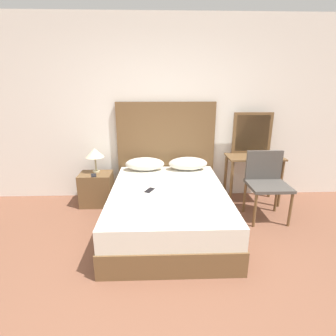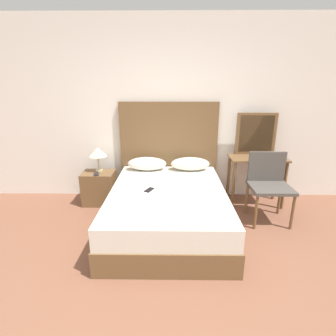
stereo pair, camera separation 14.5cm
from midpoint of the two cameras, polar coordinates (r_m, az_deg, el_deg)
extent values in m
plane|color=brown|center=(2.32, -2.67, -31.16)|extent=(16.00, 16.00, 0.00)
cube|color=white|center=(4.07, -0.89, 12.18)|extent=(10.00, 0.06, 2.70)
cube|color=brown|center=(3.39, 1.22, -10.63)|extent=(1.43, 1.94, 0.27)
cube|color=silver|center=(3.28, 1.25, -6.70)|extent=(1.40, 1.90, 0.24)
cube|color=brown|center=(4.10, 1.17, 3.70)|extent=(1.50, 0.05, 1.50)
ellipsoid|color=silver|center=(3.94, -3.54, 0.93)|extent=(0.58, 0.28, 0.20)
ellipsoid|color=silver|center=(3.94, 5.89, 0.89)|extent=(0.58, 0.28, 0.20)
cube|color=black|center=(3.22, -2.82, -4.78)|extent=(0.13, 0.17, 0.01)
cube|color=brown|center=(4.10, -13.75, -4.21)|extent=(0.47, 0.36, 0.49)
cylinder|color=tan|center=(4.08, -13.77, -0.49)|extent=(0.11, 0.11, 0.02)
cylinder|color=tan|center=(4.05, -13.89, 1.07)|extent=(0.02, 0.02, 0.21)
cone|color=beige|center=(4.00, -14.07, 3.42)|extent=(0.27, 0.27, 0.13)
cube|color=black|center=(3.94, -14.35, -1.30)|extent=(0.11, 0.16, 0.01)
cube|color=brown|center=(4.05, 19.92, 2.05)|extent=(0.81, 0.43, 0.02)
cylinder|color=brown|center=(3.90, 15.09, -3.79)|extent=(0.04, 0.04, 0.71)
cylinder|color=brown|center=(4.14, 24.92, -3.60)|extent=(0.04, 0.04, 0.71)
cylinder|color=brown|center=(4.22, 13.97, -2.05)|extent=(0.04, 0.04, 0.71)
cylinder|color=brown|center=(4.44, 23.17, -1.98)|extent=(0.04, 0.04, 0.71)
cube|color=brown|center=(4.16, 19.57, 7.03)|extent=(0.59, 0.03, 0.62)
cube|color=#B2BCC6|center=(4.15, 19.60, 7.01)|extent=(0.50, 0.01, 0.54)
cube|color=#4C4742|center=(3.66, 22.48, -4.01)|extent=(0.51, 0.47, 0.04)
cube|color=#4C4742|center=(3.78, 21.72, 0.33)|extent=(0.49, 0.04, 0.40)
cylinder|color=brown|center=(3.50, 19.71, -9.10)|extent=(0.04, 0.04, 0.45)
cylinder|color=brown|center=(3.67, 26.51, -8.70)|extent=(0.04, 0.04, 0.45)
cylinder|color=brown|center=(3.85, 17.80, -6.36)|extent=(0.04, 0.04, 0.45)
cylinder|color=brown|center=(4.01, 24.05, -6.13)|extent=(0.04, 0.04, 0.45)
camera|label=1|loc=(0.07, -88.72, 0.41)|focal=28.00mm
camera|label=2|loc=(0.07, 91.28, -0.41)|focal=28.00mm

